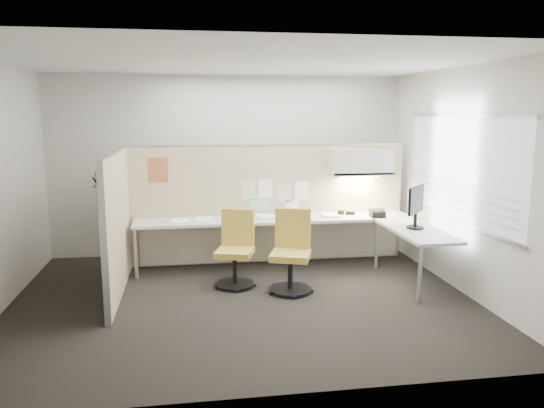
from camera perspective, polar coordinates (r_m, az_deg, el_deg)
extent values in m
cube|color=black|center=(6.55, -3.11, -10.21)|extent=(5.50, 4.50, 0.01)
cube|color=white|center=(6.17, -3.36, 15.10)|extent=(5.50, 4.50, 0.01)
cube|color=beige|center=(8.43, -4.76, 4.13)|extent=(5.50, 0.02, 2.80)
cube|color=beige|center=(4.00, 0.00, -2.28)|extent=(5.50, 0.02, 2.80)
cube|color=beige|center=(7.03, 19.71, 2.43)|extent=(0.02, 4.50, 2.80)
cube|color=#A1AEBB|center=(7.00, 19.60, 3.64)|extent=(0.01, 2.80, 1.30)
cube|color=tan|center=(7.92, -0.39, -0.04)|extent=(4.10, 0.06, 1.75)
cube|color=tan|center=(6.81, -16.27, -2.09)|extent=(0.06, 2.20, 1.75)
cube|color=beige|center=(7.64, 0.35, -1.67)|extent=(4.00, 0.60, 0.04)
cube|color=beige|center=(7.15, 15.31, -2.84)|extent=(0.60, 1.47, 0.04)
cube|color=beige|center=(7.98, 0.03, -3.86)|extent=(3.90, 0.02, 0.64)
cylinder|color=#A5A8AA|center=(7.42, -14.42, -5.24)|extent=(0.05, 0.05, 0.69)
cylinder|color=#A5A8AA|center=(6.54, 15.61, -7.35)|extent=(0.05, 0.05, 0.69)
cylinder|color=#A5A8AA|center=(7.85, 11.18, -4.29)|extent=(0.05, 0.05, 0.69)
cube|color=beige|center=(7.95, 9.53, 4.47)|extent=(0.90, 0.36, 0.38)
cube|color=#FFEABF|center=(7.97, 9.49, 2.97)|extent=(0.60, 0.06, 0.02)
cube|color=#8CBF8C|center=(7.81, -2.53, 1.48)|extent=(0.21, 0.00, 0.28)
cube|color=white|center=(7.84, -0.72, 1.67)|extent=(0.21, 0.00, 0.28)
cube|color=#8CBF8C|center=(7.90, 1.29, 1.21)|extent=(0.21, 0.00, 0.28)
cube|color=white|center=(7.94, 3.21, 1.47)|extent=(0.21, 0.00, 0.28)
cube|color=#8CBF8C|center=(7.87, -1.44, -0.08)|extent=(0.28, 0.00, 0.18)
cube|color=white|center=(7.95, 2.14, -0.12)|extent=(0.21, 0.00, 0.14)
cube|color=orange|center=(7.74, -12.18, 3.57)|extent=(0.28, 0.00, 0.35)
cylinder|color=black|center=(6.99, -4.01, -8.58)|extent=(0.51, 0.51, 0.03)
cylinder|color=black|center=(6.93, -4.03, -7.04)|extent=(0.06, 0.06, 0.39)
cube|color=#E2B954|center=(6.87, -4.06, -5.23)|extent=(0.57, 0.57, 0.08)
cube|color=#E2B954|center=(7.01, -3.70, -2.52)|extent=(0.43, 0.19, 0.49)
cylinder|color=black|center=(6.77, 1.97, -9.17)|extent=(0.54, 0.54, 0.03)
cylinder|color=black|center=(6.71, 1.98, -7.51)|extent=(0.06, 0.06, 0.41)
cube|color=#E2B954|center=(6.64, 1.99, -5.56)|extent=(0.60, 0.60, 0.08)
cube|color=#E2B954|center=(6.79, 2.27, -2.63)|extent=(0.45, 0.20, 0.51)
cylinder|color=black|center=(7.20, 15.12, -2.45)|extent=(0.22, 0.22, 0.02)
cylinder|color=black|center=(7.18, 15.16, -1.71)|extent=(0.04, 0.04, 0.20)
cube|color=black|center=(7.13, 15.26, 0.46)|extent=(0.38, 0.42, 0.35)
cube|color=black|center=(7.13, 15.26, 0.46)|extent=(0.33, 0.36, 0.31)
cube|color=black|center=(7.86, 11.26, -1.01)|extent=(0.21, 0.20, 0.12)
cylinder|color=black|center=(7.85, 10.60, -0.76)|extent=(0.04, 0.17, 0.04)
cube|color=black|center=(7.96, 8.39, -0.98)|extent=(0.15, 0.08, 0.05)
cube|color=black|center=(7.97, 7.41, -0.91)|extent=(0.11, 0.09, 0.06)
cube|color=silver|center=(5.95, -17.60, 4.92)|extent=(0.14, 0.02, 0.02)
cylinder|color=silver|center=(5.97, -18.22, 4.08)|extent=(0.02, 0.02, 0.14)
cube|color=#AD7F4C|center=(5.98, -18.15, 2.84)|extent=(0.02, 0.40, 0.12)
cube|color=#AD7F4C|center=(6.02, -18.37, 2.49)|extent=(0.02, 0.40, 0.12)
cube|color=#9EA0A8|center=(6.03, -18.03, -2.66)|extent=(0.01, 0.07, 0.99)
cube|color=white|center=(7.47, -9.87, -1.83)|extent=(0.24, 0.30, 0.03)
cube|color=white|center=(7.58, -7.37, -1.62)|extent=(0.25, 0.32, 0.02)
cube|color=white|center=(7.60, -0.76, -1.40)|extent=(0.26, 0.32, 0.05)
cube|color=white|center=(7.71, 3.15, -1.38)|extent=(0.24, 0.30, 0.01)
cube|color=white|center=(7.80, 6.23, -1.23)|extent=(0.26, 0.32, 0.03)
cube|color=white|center=(7.57, 14.46, -1.87)|extent=(0.30, 0.35, 0.02)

